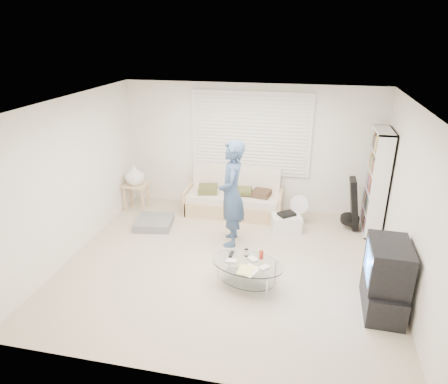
% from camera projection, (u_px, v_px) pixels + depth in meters
% --- Properties ---
extents(ground, '(5.00, 5.00, 0.00)m').
position_uv_depth(ground, '(227.00, 264.00, 6.27)').
color(ground, tan).
rests_on(ground, ground).
extents(room_shell, '(5.02, 4.52, 2.51)m').
position_uv_depth(room_shell, '(234.00, 156.00, 6.09)').
color(room_shell, silver).
rests_on(room_shell, ground).
extents(window_blinds, '(2.32, 0.08, 1.62)m').
position_uv_depth(window_blinds, '(251.00, 134.00, 7.68)').
color(window_blinds, silver).
rests_on(window_blinds, ground).
extents(futon_sofa, '(1.89, 0.76, 0.92)m').
position_uv_depth(futon_sofa, '(234.00, 199.00, 7.90)').
color(futon_sofa, tan).
rests_on(futon_sofa, ground).
extents(grey_floor_pillow, '(0.75, 0.75, 0.15)m').
position_uv_depth(grey_floor_pillow, '(154.00, 222.00, 7.45)').
color(grey_floor_pillow, slate).
rests_on(grey_floor_pillow, ground).
extents(side_table, '(0.48, 0.38, 0.94)m').
position_uv_depth(side_table, '(135.00, 177.00, 7.93)').
color(side_table, tan).
rests_on(side_table, ground).
extents(bookshelf, '(0.30, 0.79, 1.87)m').
position_uv_depth(bookshelf, '(376.00, 182.00, 6.98)').
color(bookshelf, white).
rests_on(bookshelf, ground).
extents(guitar_case, '(0.34, 0.35, 0.95)m').
position_uv_depth(guitar_case, '(353.00, 207.00, 7.24)').
color(guitar_case, black).
rests_on(guitar_case, ground).
extents(floor_fan, '(0.36, 0.23, 0.58)m').
position_uv_depth(floor_fan, '(299.00, 207.00, 7.46)').
color(floor_fan, white).
rests_on(floor_fan, ground).
extents(storage_bin, '(0.59, 0.48, 0.36)m').
position_uv_depth(storage_bin, '(286.00, 223.00, 7.24)').
color(storage_bin, white).
rests_on(storage_bin, ground).
extents(tv_unit, '(0.51, 0.90, 0.97)m').
position_uv_depth(tv_unit, '(385.00, 278.00, 5.10)').
color(tv_unit, black).
rests_on(tv_unit, ground).
extents(coffee_table, '(1.16, 0.86, 0.51)m').
position_uv_depth(coffee_table, '(247.00, 267.00, 5.61)').
color(coffee_table, silver).
rests_on(coffee_table, ground).
extents(standing_person, '(0.53, 0.72, 1.80)m').
position_uv_depth(standing_person, '(232.00, 194.00, 6.57)').
color(standing_person, navy).
rests_on(standing_person, ground).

